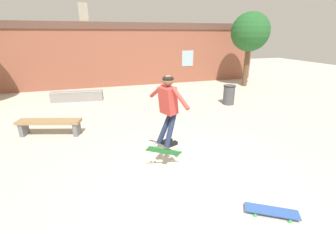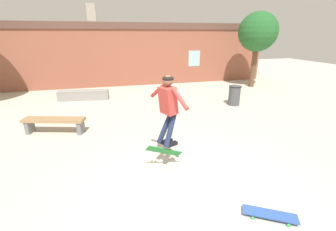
{
  "view_description": "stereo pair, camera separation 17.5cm",
  "coord_description": "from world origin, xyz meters",
  "views": [
    {
      "loc": [
        -1.48,
        -3.37,
        2.77
      ],
      "look_at": [
        -0.24,
        0.7,
        1.22
      ],
      "focal_mm": 24.0,
      "sensor_mm": 36.0,
      "label": 1
    },
    {
      "loc": [
        -1.31,
        -3.42,
        2.77
      ],
      "look_at": [
        -0.24,
        0.7,
        1.22
      ],
      "focal_mm": 24.0,
      "sensor_mm": 36.0,
      "label": 2
    }
  ],
  "objects": [
    {
      "name": "tree_right",
      "position": [
        6.31,
        7.41,
        2.85
      ],
      "size": [
        2.0,
        2.0,
        3.88
      ],
      "color": "brown",
      "rests_on": "ground_plane"
    },
    {
      "name": "skateboard_resting",
      "position": [
        0.97,
        -1.1,
        0.07
      ],
      "size": [
        0.82,
        0.61,
        0.08
      ],
      "rotation": [
        0.0,
        0.0,
        2.6
      ],
      "color": "#2D519E",
      "rests_on": "ground_plane"
    },
    {
      "name": "ground_plane",
      "position": [
        0.0,
        0.0,
        0.0
      ],
      "size": [
        40.0,
        40.0,
        0.0
      ],
      "primitive_type": "plane",
      "color": "beige"
    },
    {
      "name": "skater",
      "position": [
        -0.24,
        0.7,
        1.45
      ],
      "size": [
        0.53,
        1.14,
        1.47
      ],
      "rotation": [
        0.0,
        0.0,
        0.39
      ],
      "color": "#B23833"
    },
    {
      "name": "skateboard_flipping",
      "position": [
        -0.33,
        0.69,
        0.43
      ],
      "size": [
        0.79,
        0.23,
        0.44
      ],
      "rotation": [
        0.0,
        0.0,
        0.06
      ],
      "color": "#237F38"
    },
    {
      "name": "skate_ledge",
      "position": [
        -2.52,
        6.86,
        0.22
      ],
      "size": [
        2.18,
        0.62,
        0.44
      ],
      "rotation": [
        0.0,
        0.0,
        -0.11
      ],
      "color": "gray",
      "rests_on": "ground_plane"
    },
    {
      "name": "park_bench",
      "position": [
        -3.01,
        3.32,
        0.34
      ],
      "size": [
        1.8,
        0.85,
        0.46
      ],
      "rotation": [
        0.0,
        0.0,
        -0.28
      ],
      "color": "#99754C",
      "rests_on": "ground_plane"
    },
    {
      "name": "trash_bin",
      "position": [
        3.56,
        4.54,
        0.42
      ],
      "size": [
        0.5,
        0.5,
        0.8
      ],
      "color": "#47474C",
      "rests_on": "ground_plane"
    },
    {
      "name": "building_backdrop",
      "position": [
        -0.01,
        9.51,
        1.75
      ],
      "size": [
        16.71,
        0.52,
        4.2
      ],
      "color": "#93513D",
      "rests_on": "ground_plane"
    }
  ]
}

